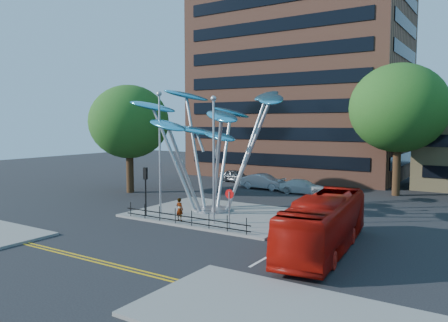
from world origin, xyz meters
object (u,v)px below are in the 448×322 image
Objects in this scene: leaf_sculpture at (213,121)px; parked_car_left at (236,176)px; tree_right at (399,108)px; tree_left at (129,122)px; traffic_light_island at (145,181)px; parked_car_right at (303,187)px; street_lamp_left at (160,142)px; red_bus at (324,224)px; street_lamp_right at (214,148)px; parked_car_mid at (264,182)px; no_entry_sign_island at (229,202)px; pedestrian at (180,209)px.

parked_car_left is at bearing 115.20° from leaf_sculpture.
tree_right is 1.17× the size of tree_left.
tree_right is at bearing 56.31° from traffic_light_island.
parked_car_right is at bearing 71.10° from traffic_light_island.
street_lamp_left is (-12.50, -18.50, -2.68)m from tree_right.
red_bus is (0.50, -20.52, -6.58)m from tree_right.
street_lamp_left is at bearing 155.51° from parked_car_right.
parked_car_mid is (-4.59, 15.79, -4.33)m from street_lamp_right.
no_entry_sign_island is 15.90m from parked_car_right.
red_bus reaches higher than pedestrian.
leaf_sculpture reaches higher than no_entry_sign_island.
street_lamp_right is at bearing 5.19° from traffic_light_island.
leaf_sculpture is at bearing 52.60° from street_lamp_left.
street_lamp_right is at bearing -111.54° from tree_right.
parked_car_left is 5.94m from parked_car_mid.
tree_left is at bearing 145.62° from street_lamp_left.
no_entry_sign_island is (1.50, -0.48, -3.28)m from street_lamp_right.
leaf_sculpture is (11.93, -3.32, 0.08)m from tree_left.
street_lamp_right is at bearing 163.01° from red_bus.
pedestrian is (0.13, -4.18, -5.95)m from leaf_sculpture.
pedestrian is 20.64m from parked_car_left.
leaf_sculpture reaches higher than parked_car_right.
traffic_light_island is 2.23× the size of pedestrian.
street_lamp_left is 7.47m from no_entry_sign_island.
parked_car_left is at bearing 102.25° from traffic_light_island.
tree_left reaches higher than traffic_light_island.
tree_left is 2.53× the size of parked_car_left.
parked_car_left is (-9.70, 18.83, -4.40)m from street_lamp_right.
leaf_sculpture is at bearing -85.46° from pedestrian.
pedestrian is 15.97m from parked_car_right.
parked_car_left is (-7.13, 15.15, -6.18)m from leaf_sculpture.
parked_car_right is at bearing -101.03° from parked_car_left.
no_entry_sign_island is at bearing -140.71° from parked_car_left.
street_lamp_left is 2.96m from traffic_light_island.
tree_left is 4.21× the size of no_entry_sign_island.
tree_left reaches higher than no_entry_sign_island.
tree_right is 23.02m from pedestrian.
leaf_sculpture is (-10.07, -15.32, -1.16)m from tree_right.
tree_right reaches higher than parked_car_left.
parked_car_mid is at bearing -111.53° from parked_car_left.
red_bus is 26.98m from parked_car_left.
tree_left is (-22.00, -12.00, -1.24)m from tree_right.
traffic_light_island reaches higher than parked_car_mid.
street_lamp_left is 16.27m from parked_car_right.
tree_right is 11.21m from parked_car_right.
street_lamp_left is 5.22m from pedestrian.
tree_left is 15.37m from pedestrian.
tree_right reaches higher than traffic_light_island.
no_entry_sign_island is 17.41m from parked_car_mid.
leaf_sculpture reaches higher than street_lamp_left.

